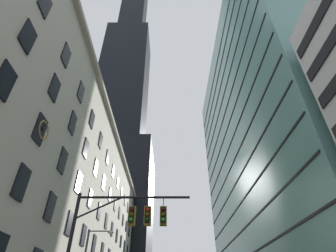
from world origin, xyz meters
TOP-DOWN VIEW (x-y plane):
  - station_building at (-18.35, 30.87)m, footprint 15.36×73.75m
  - dark_skyscraper at (-21.61, 72.51)m, footprint 29.13×29.13m
  - glass_office_midrise at (19.70, 32.46)m, footprint 17.50×54.90m
  - traffic_signal_mast at (-3.82, 2.31)m, footprint 6.78×0.63m

SIDE VIEW (x-z plane):
  - traffic_signal_mast at x=-3.82m, z-range 1.74..8.78m
  - station_building at x=-18.35m, z-range -0.02..27.59m
  - glass_office_midrise at x=19.70m, z-range 0.00..58.93m
  - dark_skyscraper at x=-21.61m, z-range -46.06..184.31m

